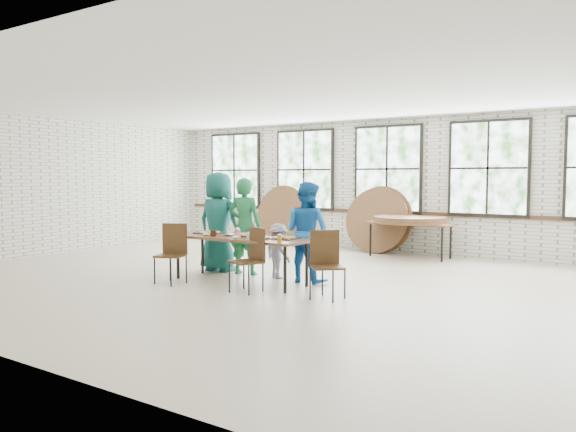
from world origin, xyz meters
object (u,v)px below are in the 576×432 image
Objects in this scene: dining_table at (240,240)px; chair_near_right at (252,254)px; storage_table at (410,225)px; chair_near_left at (173,248)px.

dining_table is 0.76m from chair_near_right.
storage_table is at bearing 74.31° from dining_table.
storage_table is at bearing 44.10° from chair_near_left.
chair_near_left is 1.49m from chair_near_right.
chair_near_left and chair_near_right have the same top height.
dining_table is at bearing -104.72° from storage_table.
dining_table is 1.08m from chair_near_left.
dining_table is at bearing 12.63° from chair_near_left.
chair_near_right is at bearing -37.13° from dining_table.
chair_near_right is (0.60, -0.46, -0.13)m from dining_table.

